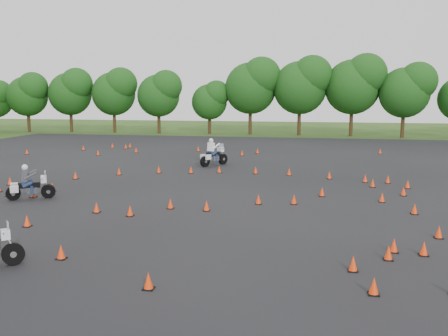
% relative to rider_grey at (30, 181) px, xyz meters
% --- Properties ---
extents(ground, '(140.00, 140.00, 0.00)m').
position_rel_rider_grey_xyz_m(ground, '(9.02, 0.23, -0.90)').
color(ground, '#2D5119').
rests_on(ground, ground).
extents(asphalt_pad, '(62.00, 62.00, 0.00)m').
position_rel_rider_grey_xyz_m(asphalt_pad, '(9.02, 6.23, -0.90)').
color(asphalt_pad, black).
rests_on(asphalt_pad, ground).
extents(treeline, '(86.82, 32.54, 10.84)m').
position_rel_rider_grey_xyz_m(treeline, '(12.51, 35.24, 3.77)').
color(treeline, '#184513').
rests_on(treeline, ground).
extents(traffic_cones, '(36.23, 33.48, 0.45)m').
position_rel_rider_grey_xyz_m(traffic_cones, '(8.45, 5.72, -0.67)').
color(traffic_cones, '#FC3A0A').
rests_on(traffic_cones, asphalt_pad).
extents(rider_grey, '(2.38, 1.77, 1.80)m').
position_rel_rider_grey_xyz_m(rider_grey, '(0.00, 0.00, 0.00)').
color(rider_grey, '#404147').
rests_on(rider_grey, ground).
extents(rider_white, '(2.11, 2.59, 2.00)m').
position_rel_rider_grey_xyz_m(rider_white, '(6.65, 13.06, 0.10)').
color(rider_white, white).
rests_on(rider_white, ground).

